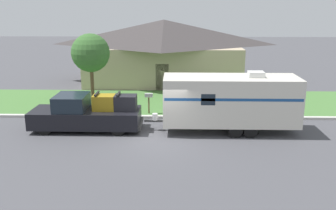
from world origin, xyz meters
name	(u,v)px	position (x,y,z in m)	size (l,w,h in m)	color
ground_plane	(162,140)	(0.00, 0.00, 0.00)	(120.00, 120.00, 0.00)	#47474C
curb_strip	(165,117)	(0.00, 3.75, 0.07)	(80.00, 0.30, 0.14)	beige
lawn_strip	(166,102)	(0.00, 7.40, 0.01)	(80.00, 7.00, 0.03)	#477538
house_across_street	(164,50)	(-0.44, 14.80, 2.73)	(13.67, 8.34, 5.27)	tan
pickup_truck	(87,114)	(-4.08, 1.55, 0.88)	(5.88, 2.08, 2.03)	black
travel_trailer	(230,100)	(3.53, 1.55, 1.69)	(8.02, 2.37, 3.21)	black
mailbox	(149,98)	(-1.00, 4.63, 0.99)	(0.48, 0.20, 1.29)	brown
tree_in_yard	(91,53)	(-5.01, 7.12, 3.41)	(2.55, 2.55, 4.70)	brown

